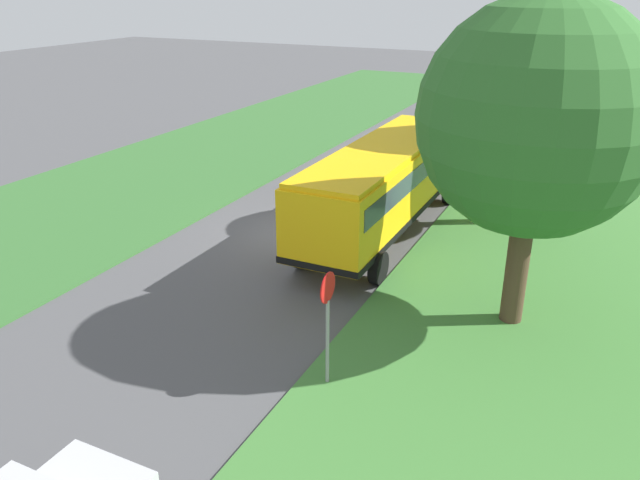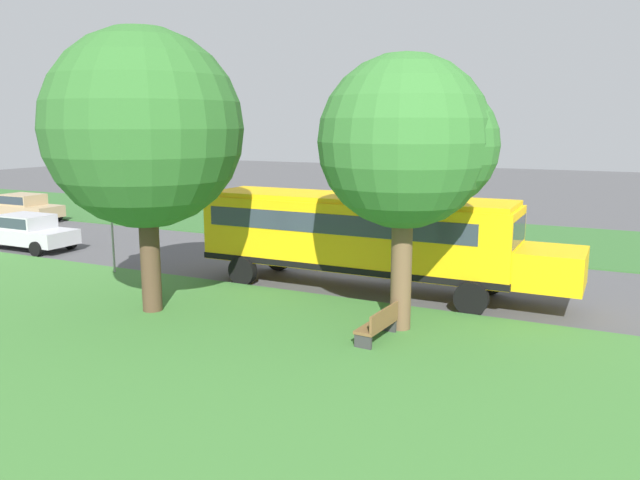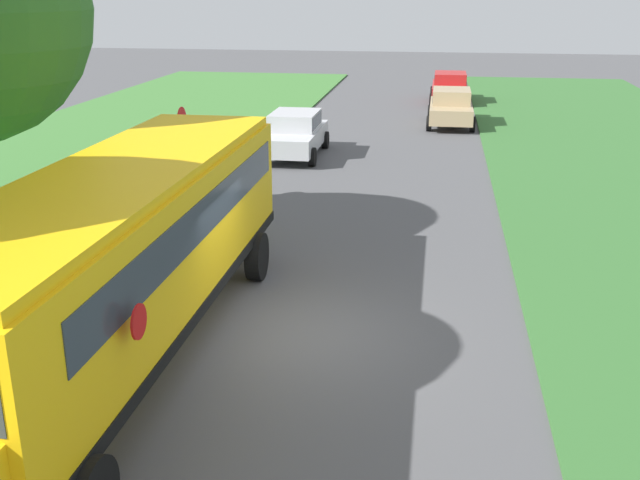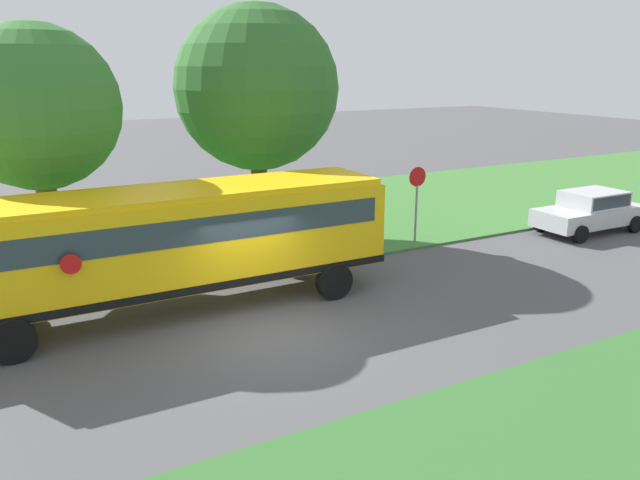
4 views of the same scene
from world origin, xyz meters
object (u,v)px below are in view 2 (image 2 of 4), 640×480
object	(u,v)px
oak_tree_beside_bus	(413,144)
stop_sign	(112,228)
car_silver_nearest	(28,230)
park_bench	(379,325)
car_tan_middle	(24,206)
oak_tree_roadside_mid	(145,131)
school_bus	(363,233)

from	to	relation	value
oak_tree_beside_bus	stop_sign	xyz separation A→B (m)	(1.44, 11.84, -3.25)
car_silver_nearest	park_bench	size ratio (longest dim) A/B	2.70
car_tan_middle	stop_sign	bearing A→B (deg)	-117.90
car_silver_nearest	oak_tree_roadside_mid	size ratio (longest dim) A/B	0.54
stop_sign	park_bench	size ratio (longest dim) A/B	1.68
school_bus	oak_tree_beside_bus	world-z (taller)	oak_tree_beside_bus
car_silver_nearest	car_tan_middle	xyz separation A→B (m)	(5.60, 7.18, 0.00)
car_tan_middle	oak_tree_roadside_mid	distance (m)	21.89
car_silver_nearest	park_bench	distance (m)	18.77
car_silver_nearest	stop_sign	world-z (taller)	stop_sign
stop_sign	park_bench	world-z (taller)	stop_sign
school_bus	park_bench	bearing A→B (deg)	-153.25
oak_tree_beside_bus	car_tan_middle	bearing A→B (deg)	71.10
car_silver_nearest	car_tan_middle	bearing A→B (deg)	52.06
car_tan_middle	oak_tree_roadside_mid	bearing A→B (deg)	-119.67
stop_sign	park_bench	xyz separation A→B (m)	(-2.63, -11.45, -1.26)
school_bus	oak_tree_roadside_mid	world-z (taller)	oak_tree_roadside_mid
oak_tree_beside_bus	school_bus	bearing A→B (deg)	38.30
oak_tree_beside_bus	oak_tree_roadside_mid	world-z (taller)	oak_tree_roadside_mid
car_silver_nearest	stop_sign	xyz separation A→B (m)	(-1.80, -6.79, 0.86)
school_bus	stop_sign	distance (m)	9.33
car_tan_middle	oak_tree_beside_bus	bearing A→B (deg)	-108.90
stop_sign	school_bus	bearing A→B (deg)	-77.53
car_silver_nearest	oak_tree_beside_bus	xyz separation A→B (m)	(-3.24, -18.63, 4.11)
school_bus	stop_sign	world-z (taller)	school_bus
car_silver_nearest	car_tan_middle	world-z (taller)	same
car_tan_middle	oak_tree_beside_bus	size ratio (longest dim) A/B	0.61
car_tan_middle	school_bus	bearing A→B (deg)	-103.13
oak_tree_roadside_mid	car_tan_middle	bearing A→B (deg)	60.33
oak_tree_beside_bus	park_bench	world-z (taller)	oak_tree_beside_bus
oak_tree_roadside_mid	park_bench	world-z (taller)	oak_tree_roadside_mid
oak_tree_beside_bus	oak_tree_roadside_mid	size ratio (longest dim) A/B	0.89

